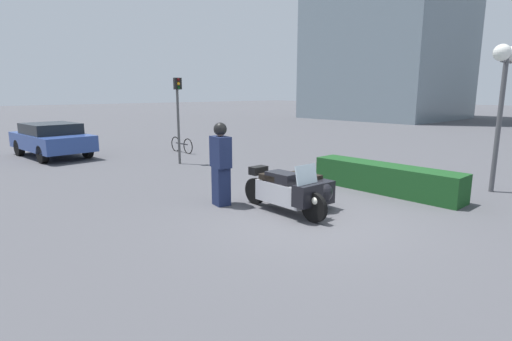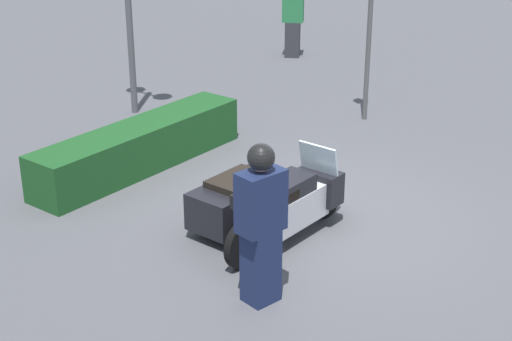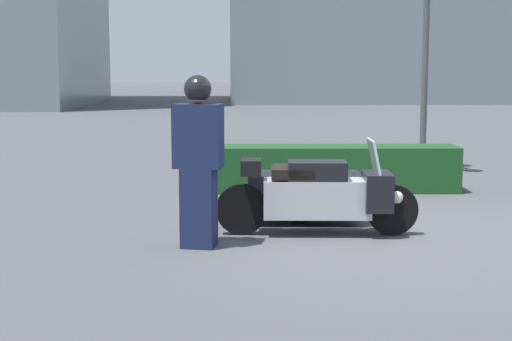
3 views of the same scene
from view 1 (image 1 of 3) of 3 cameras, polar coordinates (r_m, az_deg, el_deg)
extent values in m
plane|color=#4C4C51|center=(8.32, 7.85, -6.89)|extent=(160.00, 160.00, 0.00)
cylinder|color=black|center=(8.05, 8.30, -5.27)|extent=(0.61, 0.11, 0.61)
cylinder|color=black|center=(9.26, -0.13, -2.96)|extent=(0.61, 0.11, 0.61)
cylinder|color=black|center=(9.26, 6.19, -3.44)|extent=(0.48, 0.11, 0.47)
cube|color=#B7B7BC|center=(8.59, 3.79, -3.18)|extent=(1.27, 0.47, 0.45)
cube|color=black|center=(8.52, 3.82, -1.06)|extent=(0.70, 0.44, 0.24)
cube|color=black|center=(8.72, 2.49, -0.89)|extent=(0.51, 0.43, 0.12)
cube|color=black|center=(8.10, 7.36, -3.49)|extent=(0.33, 0.61, 0.44)
cube|color=silver|center=(8.04, 7.19, -0.56)|extent=(0.13, 0.58, 0.40)
sphere|color=white|center=(7.97, 8.58, -4.26)|extent=(0.18, 0.18, 0.18)
cube|color=black|center=(9.19, 6.48, -2.57)|extent=(1.43, 0.71, 0.50)
sphere|color=black|center=(8.80, 9.38, -3.10)|extent=(0.47, 0.48, 0.47)
cube|color=black|center=(9.12, 6.52, -0.80)|extent=(0.79, 0.59, 0.09)
cube|color=black|center=(9.06, 0.34, 0.03)|extent=(0.25, 0.41, 0.18)
cube|color=#192347|center=(9.18, -5.00, -2.24)|extent=(0.41, 0.38, 0.89)
cube|color=#192347|center=(9.03, -5.08, 2.67)|extent=(0.57, 0.40, 0.70)
sphere|color=tan|center=(8.97, -5.14, 5.64)|extent=(0.24, 0.24, 0.24)
sphere|color=black|center=(8.97, -5.14, 5.90)|extent=(0.30, 0.30, 0.30)
cube|color=#19471E|center=(10.88, 17.96, -1.07)|extent=(3.93, 0.77, 0.72)
cylinder|color=#4C4C51|center=(11.89, 31.35, 5.47)|extent=(0.12, 0.12, 3.44)
cylinder|color=#4C4C51|center=(11.88, 32.13, 13.00)|extent=(0.05, 0.77, 0.05)
sphere|color=white|center=(12.26, 32.73, 13.77)|extent=(0.40, 0.40, 0.40)
sphere|color=white|center=(11.53, 31.71, 14.15)|extent=(0.40, 0.40, 0.40)
sphere|color=#4C4C51|center=(11.89, 32.25, 14.10)|extent=(0.12, 0.12, 0.12)
cylinder|color=#4C4C4C|center=(14.56, -11.02, 6.08)|extent=(0.09, 0.09, 2.64)
cube|color=black|center=(14.46, -11.14, 12.08)|extent=(0.16, 0.27, 0.40)
sphere|color=#410707|center=(14.40, -11.04, 12.61)|extent=(0.11, 0.11, 0.11)
sphere|color=orange|center=(14.39, -11.02, 12.09)|extent=(0.11, 0.11, 0.11)
sphere|color=#07350F|center=(14.39, -11.00, 11.57)|extent=(0.11, 0.11, 0.11)
cube|color=#2D478C|center=(17.89, -27.13, 3.75)|extent=(4.26, 2.18, 0.60)
cube|color=black|center=(17.84, -27.28, 5.37)|extent=(2.27, 1.89, 0.41)
cylinder|color=black|center=(18.88, -30.74, 2.82)|extent=(0.67, 0.27, 0.66)
cylinder|color=black|center=(19.40, -26.05, 3.44)|extent=(0.67, 0.27, 0.66)
cylinder|color=black|center=(16.45, -28.22, 2.04)|extent=(0.67, 0.27, 0.66)
cylinder|color=black|center=(17.04, -22.95, 2.76)|extent=(0.67, 0.27, 0.66)
torus|color=black|center=(17.02, -9.69, 3.43)|extent=(0.66, 0.04, 0.66)
torus|color=black|center=(17.84, -11.41, 3.72)|extent=(0.66, 0.04, 0.66)
cylinder|color=black|center=(17.42, -10.58, 3.78)|extent=(0.87, 0.06, 0.05)
cylinder|color=black|center=(17.52, -10.85, 4.33)|extent=(0.04, 0.04, 0.31)
camera|label=2|loc=(13.37, -41.00, 18.33)|focal=55.00mm
camera|label=3|loc=(7.25, -67.53, -0.15)|focal=55.00mm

